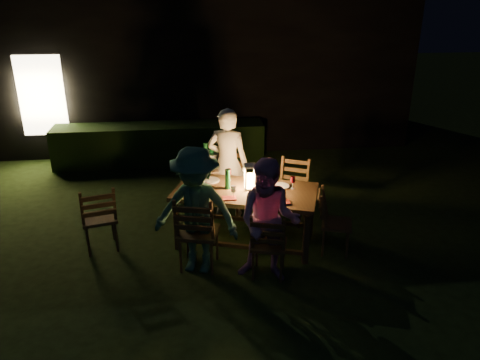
{
  "coord_description": "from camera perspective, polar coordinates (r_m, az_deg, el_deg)",
  "views": [
    {
      "loc": [
        0.07,
        -5.49,
        3.34
      ],
      "look_at": [
        0.77,
        0.55,
        0.85
      ],
      "focal_mm": 35.0,
      "sensor_mm": 36.0,
      "label": 1
    }
  ],
  "objects": [
    {
      "name": "plate_near_right",
      "position": [
        6.1,
        4.41,
        -2.32
      ],
      "size": [
        0.25,
        0.25,
        0.01
      ],
      "primitive_type": "cylinder",
      "color": "white",
      "rests_on": "dining_table"
    },
    {
      "name": "chair_spare",
      "position": [
        6.67,
        -16.63,
        -5.76
      ],
      "size": [
        0.56,
        0.58,
        1.01
      ],
      "rotation": [
        0.0,
        0.0,
        0.26
      ],
      "color": "#4E371A",
      "rests_on": "ground"
    },
    {
      "name": "chair_end",
      "position": [
        6.49,
        11.44,
        -6.34
      ],
      "size": [
        0.55,
        0.53,
        0.92
      ],
      "rotation": [
        0.0,
        0.0,
        -1.89
      ],
      "color": "#4E371A",
      "rests_on": "ground"
    },
    {
      "name": "garden_envelope",
      "position": [
        11.77,
        -7.16,
        13.54
      ],
      "size": [
        40.0,
        40.0,
        3.2
      ],
      "color": "black",
      "rests_on": "ground"
    },
    {
      "name": "chair_near_right",
      "position": [
        5.86,
        3.5,
        -9.17
      ],
      "size": [
        0.53,
        0.55,
        0.94
      ],
      "rotation": [
        0.0,
        0.0,
        -0.29
      ],
      "color": "#4E371A",
      "rests_on": "ground"
    },
    {
      "name": "person_house_side",
      "position": [
        7.18,
        -1.53,
        2.09
      ],
      "size": [
        0.73,
        0.59,
        1.72
      ],
      "primitive_type": "imported",
      "rotation": [
        0.0,
        0.0,
        2.81
      ],
      "color": "white",
      "rests_on": "ground"
    },
    {
      "name": "side_table",
      "position": [
        7.39,
        -3.78,
        1.05
      ],
      "size": [
        0.56,
        0.56,
        0.76
      ],
      "color": "olive",
      "rests_on": "ground"
    },
    {
      "name": "plate_near_left",
      "position": [
        6.29,
        -4.64,
        -1.51
      ],
      "size": [
        0.25,
        0.25,
        0.01
      ],
      "primitive_type": "cylinder",
      "color": "white",
      "rests_on": "dining_table"
    },
    {
      "name": "napkin_left",
      "position": [
        6.11,
        -1.3,
        -2.22
      ],
      "size": [
        0.18,
        0.14,
        0.01
      ],
      "primitive_type": "cube",
      "color": "red",
      "rests_on": "dining_table"
    },
    {
      "name": "chair_far_left",
      "position": [
        7.34,
        -1.58,
        -2.04
      ],
      "size": [
        0.57,
        0.6,
        1.03
      ],
      "rotation": [
        0.0,
        0.0,
        2.89
      ],
      "color": "#4E371A",
      "rests_on": "ground"
    },
    {
      "name": "plate_far_right",
      "position": [
        6.5,
        4.96,
        -0.73
      ],
      "size": [
        0.25,
        0.25,
        0.01
      ],
      "primitive_type": "cylinder",
      "color": "white",
      "rests_on": "dining_table"
    },
    {
      "name": "chair_far_right",
      "position": [
        7.19,
        6.22,
        -2.81
      ],
      "size": [
        0.61,
        0.62,
        1.0
      ],
      "rotation": [
        0.0,
        0.0,
        2.7
      ],
      "color": "#4E371A",
      "rests_on": "ground"
    },
    {
      "name": "lantern",
      "position": [
        6.34,
        1.22,
        0.22
      ],
      "size": [
        0.16,
        0.16,
        0.35
      ],
      "color": "white",
      "rests_on": "dining_table"
    },
    {
      "name": "ice_bucket",
      "position": [
        7.32,
        -3.82,
        2.5
      ],
      "size": [
        0.3,
        0.3,
        0.22
      ],
      "primitive_type": "cylinder",
      "color": "#A5A8AD",
      "rests_on": "side_table"
    },
    {
      "name": "bottle_bucket_b",
      "position": [
        7.34,
        -3.46,
        2.99
      ],
      "size": [
        0.07,
        0.07,
        0.32
      ],
      "primitive_type": "cylinder",
      "color": "#0F471E",
      "rests_on": "side_table"
    },
    {
      "name": "wineglass_d",
      "position": [
        6.41,
        6.44,
        -0.33
      ],
      "size": [
        0.06,
        0.06,
        0.18
      ],
      "primitive_type": null,
      "color": "#59070F",
      "rests_on": "dining_table"
    },
    {
      "name": "wineglass_e",
      "position": [
        6.08,
        -0.81,
        -1.48
      ],
      "size": [
        0.06,
        0.06,
        0.18
      ],
      "primitive_type": null,
      "color": "silver",
      "rests_on": "dining_table"
    },
    {
      "name": "wineglass_c",
      "position": [
        6.03,
        2.94,
        -1.73
      ],
      "size": [
        0.06,
        0.06,
        0.18
      ],
      "primitive_type": null,
      "color": "#59070F",
      "rests_on": "dining_table"
    },
    {
      "name": "dining_table",
      "position": [
        6.4,
        0.68,
        -1.87
      ],
      "size": [
        2.12,
        1.52,
        0.8
      ],
      "rotation": [
        0.0,
        0.0,
        -0.33
      ],
      "color": "#4E371A",
      "rests_on": "ground"
    },
    {
      "name": "bottle_bucket_a",
      "position": [
        7.26,
        -4.21,
        2.75
      ],
      "size": [
        0.07,
        0.07,
        0.32
      ],
      "primitive_type": "cylinder",
      "color": "#0F471E",
      "rests_on": "side_table"
    },
    {
      "name": "wineglass_a",
      "position": [
        6.64,
        -1.37,
        0.64
      ],
      "size": [
        0.06,
        0.06,
        0.18
      ],
      "primitive_type": null,
      "color": "#59070F",
      "rests_on": "dining_table"
    },
    {
      "name": "wineglass_b",
      "position": [
        6.4,
        -5.87,
        -0.37
      ],
      "size": [
        0.06,
        0.06,
        0.18
      ],
      "primitive_type": null,
      "color": "#59070F",
      "rests_on": "dining_table"
    },
    {
      "name": "bottle_table",
      "position": [
        6.36,
        -1.52,
        0.13
      ],
      "size": [
        0.07,
        0.07,
        0.28
      ],
      "primitive_type": "cylinder",
      "color": "#0F471E",
      "rests_on": "dining_table"
    },
    {
      "name": "person_opp_right",
      "position": [
        5.57,
        3.53,
        -5.09
      ],
      "size": [
        0.91,
        0.8,
        1.56
      ],
      "primitive_type": "imported",
      "rotation": [
        0.0,
        0.0,
        -0.33
      ],
      "color": "#CC8CBD",
      "rests_on": "ground"
    },
    {
      "name": "napkin_right",
      "position": [
        6.01,
        5.25,
        -2.72
      ],
      "size": [
        0.18,
        0.14,
        0.01
      ],
      "primitive_type": "cube",
      "color": "red",
      "rests_on": "dining_table"
    },
    {
      "name": "phone",
      "position": [
        6.24,
        -5.46,
        -1.78
      ],
      "size": [
        0.14,
        0.07,
        0.01
      ],
      "primitive_type": "cube",
      "color": "black",
      "rests_on": "dining_table"
    },
    {
      "name": "plate_far_left",
      "position": [
        6.68,
        -3.57,
        -0.02
      ],
      "size": [
        0.25,
        0.25,
        0.01
      ],
      "primitive_type": "cylinder",
      "color": "white",
      "rests_on": "dining_table"
    },
    {
      "name": "chair_near_left",
      "position": [
        6.01,
        -5.07,
        -7.86
      ],
      "size": [
        0.59,
        0.62,
        1.08
      ],
      "rotation": [
        0.0,
        0.0,
        -0.25
      ],
      "color": "#4E371A",
      "rests_on": "ground"
    },
    {
      "name": "person_opp_left",
      "position": [
        5.74,
        -5.39,
        -3.83
      ],
      "size": [
        1.2,
        0.92,
        1.64
      ],
      "primitive_type": "imported",
      "rotation": [
        0.0,
        0.0,
        -0.33
      ],
      "color": "#3A7559",
      "rests_on": "ground"
    }
  ]
}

